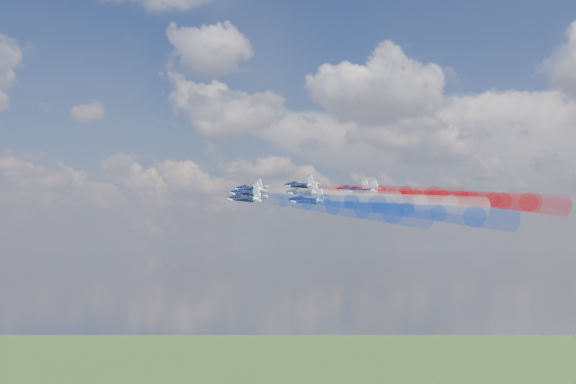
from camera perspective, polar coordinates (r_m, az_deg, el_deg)
The scene contains 16 objects.
jet_lead at distance 182.70m, azimuth -3.09°, elevation 0.27°, with size 9.98×12.48×3.33m, color black, non-canonical shape.
trail_lead at distance 161.02m, azimuth 2.82°, elevation -0.22°, with size 4.16×45.01×4.16m, color white, non-canonical shape.
jet_inner_left at distance 168.66m, azimuth -3.40°, elevation -0.06°, with size 9.98×12.48×3.33m, color black, non-canonical shape.
trail_inner_left at distance 146.98m, azimuth 3.03°, elevation -0.65°, with size 4.16×45.01×4.16m, color blue, non-canonical shape.
jet_inner_right at distance 180.41m, azimuth 0.97°, elevation 0.54°, with size 9.98×12.48×3.33m, color black, non-canonical shape.
trail_inner_right at distance 160.13m, azimuth 7.47°, elevation 0.08°, with size 4.16×45.01×4.16m, color red, non-canonical shape.
jet_outer_left at distance 154.32m, azimuth -3.47°, elevation -0.54°, with size 9.98×12.48×3.33m, color black, non-canonical shape.
trail_outer_left at distance 132.73m, azimuth 3.64°, elevation -1.27°, with size 4.16×45.01×4.16m, color blue, non-canonical shape.
jet_center_third at distance 167.10m, azimuth 1.25°, elevation -0.05°, with size 9.98×12.48×3.33m, color black, non-canonical shape.
trail_center_third at distance 147.03m, azimuth 8.37°, elevation -0.63°, with size 4.16×45.01×4.16m, color white, non-canonical shape.
jet_outer_right at distance 176.78m, azimuth 5.28°, elevation 0.20°, with size 9.98×12.48×3.33m, color black, non-canonical shape.
trail_outer_right at distance 158.13m, azimuth 12.44°, elevation -0.31°, with size 4.16×45.01×4.16m, color red, non-canonical shape.
jet_rear_left at distance 151.87m, azimuth 1.55°, elevation -0.70°, with size 9.98×12.48×3.33m, color black, non-canonical shape.
trail_rear_left at distance 132.06m, azimuth 9.54°, elevation -1.45°, with size 4.16×45.01×4.16m, color blue, non-canonical shape.
jet_rear_right at distance 163.92m, azimuth 5.94°, elevation 0.09°, with size 9.98×12.48×3.33m, color black, non-canonical shape.
trail_rear_right at distance 145.64m, azimuth 13.80°, elevation -0.48°, with size 4.16×45.01×4.16m, color red, non-canonical shape.
Camera 1 is at (112.82, -129.69, 124.52)m, focal length 44.01 mm.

